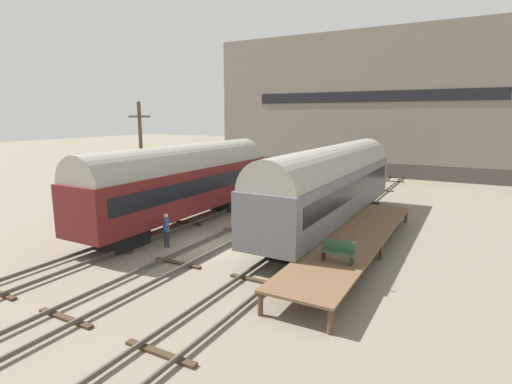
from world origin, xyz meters
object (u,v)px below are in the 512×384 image
object	(u,v)px
utility_pole	(142,160)
bench	(338,251)
train_car_maroon	(183,180)
person_worker	(166,227)
train_car_grey	(331,182)

from	to	relation	value
utility_pole	bench	bearing A→B (deg)	-14.87
train_car_maroon	person_worker	size ratio (longest dim) A/B	8.68
train_car_maroon	utility_pole	world-z (taller)	utility_pole
person_worker	train_car_maroon	bearing A→B (deg)	117.30
person_worker	bench	bearing A→B (deg)	-1.35
train_car_maroon	person_worker	world-z (taller)	train_car_maroon
train_car_maroon	utility_pole	xyz separation A→B (m)	(-2.99, -0.52, 1.17)
train_car_grey	person_worker	world-z (taller)	train_car_grey
train_car_grey	person_worker	xyz separation A→B (m)	(-6.46, -7.90, -1.79)
train_car_maroon	person_worker	bearing A→B (deg)	-62.70
train_car_maroon	person_worker	xyz separation A→B (m)	(2.16, -4.18, -1.78)
bench	person_worker	bearing A→B (deg)	178.65
train_car_grey	bench	distance (m)	8.79
person_worker	utility_pole	distance (m)	6.98
train_car_grey	bench	size ratio (longest dim) A/B	13.07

